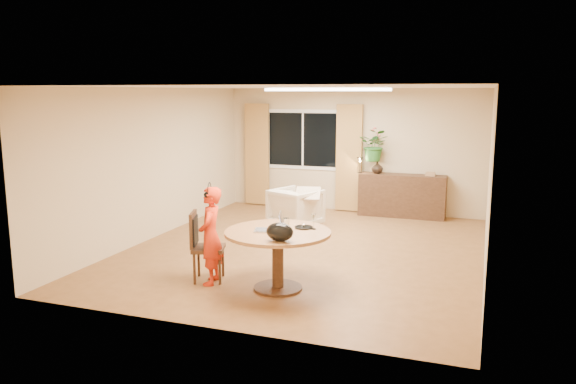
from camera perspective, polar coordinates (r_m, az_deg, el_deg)
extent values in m
plane|color=brown|center=(9.16, 1.73, -5.89)|extent=(6.50, 6.50, 0.00)
plane|color=white|center=(8.80, 1.83, 10.61)|extent=(6.50, 6.50, 0.00)
plane|color=tan|center=(12.00, 6.56, 4.22)|extent=(5.50, 0.00, 5.50)
plane|color=tan|center=(10.06, -13.31, 2.87)|extent=(0.00, 6.50, 6.50)
plane|color=tan|center=(8.47, 19.79, 1.20)|extent=(0.00, 6.50, 6.50)
cube|color=white|center=(12.26, 1.53, 5.35)|extent=(1.70, 0.02, 1.30)
cube|color=black|center=(12.25, 1.51, 5.35)|extent=(1.55, 0.01, 1.15)
cube|color=white|center=(12.24, 1.51, 5.35)|extent=(0.04, 0.01, 1.15)
cube|color=olive|center=(12.58, -3.15, 3.84)|extent=(0.55, 0.08, 2.25)
cube|color=olive|center=(11.93, 6.21, 3.45)|extent=(0.55, 0.08, 2.25)
cube|color=white|center=(9.95, 3.98, 10.34)|extent=(2.20, 0.35, 0.05)
cylinder|color=brown|center=(7.18, -1.05, -4.14)|extent=(1.37, 1.37, 0.04)
cylinder|color=black|center=(7.29, -1.04, -7.10)|extent=(0.15, 0.15, 0.74)
cylinder|color=black|center=(7.40, -1.03, -9.71)|extent=(0.63, 0.63, 0.03)
imported|color=red|center=(7.51, -7.87, -4.42)|extent=(0.54, 0.42, 1.31)
imported|color=beige|center=(10.53, 0.80, -1.64)|extent=(1.05, 1.07, 0.75)
cube|color=black|center=(11.68, 11.50, -0.36)|extent=(1.74, 0.43, 0.87)
imported|color=black|center=(11.68, 9.06, 2.49)|extent=(0.29, 0.29, 0.25)
imported|color=#2F702A|center=(11.64, 8.81, 4.72)|extent=(0.63, 0.56, 0.66)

